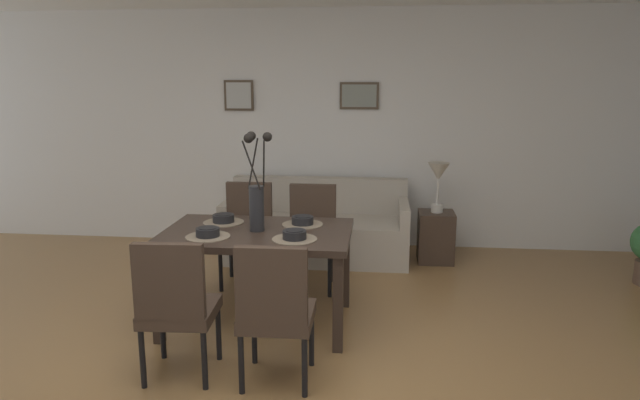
{
  "coord_description": "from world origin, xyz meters",
  "views": [
    {
      "loc": [
        0.67,
        -3.09,
        1.85
      ],
      "look_at": [
        0.24,
        1.03,
        0.97
      ],
      "focal_mm": 31.97,
      "sensor_mm": 36.0,
      "label": 1
    }
  ],
  "objects_px": {
    "side_table": "(436,237)",
    "framed_picture_center": "(359,96)",
    "dining_chair_near_right": "(247,228)",
    "dining_chair_far_right": "(311,231)",
    "centerpiece_vase": "(256,194)",
    "table_lamp": "(438,176)",
    "sofa": "(317,231)",
    "framed_picture_left": "(239,95)",
    "dining_table": "(257,242)",
    "dining_chair_near_left": "(176,303)",
    "bowl_near_left": "(208,232)",
    "dining_chair_far_left": "(275,307)",
    "bowl_near_right": "(223,218)",
    "bowl_far_right": "(303,220)",
    "bowl_far_left": "(295,234)"
  },
  "relations": [
    {
      "from": "dining_chair_near_right",
      "to": "framed_picture_center",
      "type": "xyz_separation_m",
      "value": [
        0.96,
        1.33,
        1.16
      ]
    },
    {
      "from": "dining_table",
      "to": "dining_chair_far_right",
      "type": "xyz_separation_m",
      "value": [
        0.31,
        0.86,
        -0.14
      ]
    },
    {
      "from": "bowl_far_left",
      "to": "dining_chair_far_right",
      "type": "bearing_deg",
      "value": 90.51
    },
    {
      "from": "table_lamp",
      "to": "framed_picture_center",
      "type": "distance_m",
      "value": 1.25
    },
    {
      "from": "dining_table",
      "to": "table_lamp",
      "type": "relative_size",
      "value": 2.75
    },
    {
      "from": "dining_table",
      "to": "dining_chair_far_right",
      "type": "distance_m",
      "value": 0.93
    },
    {
      "from": "framed_picture_center",
      "to": "bowl_near_right",
      "type": "bearing_deg",
      "value": -115.94
    },
    {
      "from": "bowl_far_right",
      "to": "framed_picture_center",
      "type": "height_order",
      "value": "framed_picture_center"
    },
    {
      "from": "bowl_far_right",
      "to": "table_lamp",
      "type": "bearing_deg",
      "value": 51.7
    },
    {
      "from": "side_table",
      "to": "framed_picture_center",
      "type": "height_order",
      "value": "framed_picture_center"
    },
    {
      "from": "sofa",
      "to": "framed_picture_left",
      "type": "height_order",
      "value": "framed_picture_left"
    },
    {
      "from": "side_table",
      "to": "dining_chair_near_right",
      "type": "bearing_deg",
      "value": -155.74
    },
    {
      "from": "centerpiece_vase",
      "to": "bowl_far_left",
      "type": "bearing_deg",
      "value": -33.81
    },
    {
      "from": "dining_chair_far_right",
      "to": "bowl_far_right",
      "type": "xyz_separation_m",
      "value": [
        0.01,
        -0.65,
        0.27
      ]
    },
    {
      "from": "bowl_far_right",
      "to": "framed_picture_center",
      "type": "distance_m",
      "value": 2.23
    },
    {
      "from": "dining_chair_far_left",
      "to": "framed_picture_center",
      "type": "xyz_separation_m",
      "value": [
        0.37,
        3.12,
        1.16
      ]
    },
    {
      "from": "centerpiece_vase",
      "to": "framed_picture_left",
      "type": "xyz_separation_m",
      "value": [
        -0.67,
        2.22,
        0.65
      ]
    },
    {
      "from": "bowl_near_right",
      "to": "framed_picture_left",
      "type": "bearing_deg",
      "value": 99.88
    },
    {
      "from": "centerpiece_vase",
      "to": "bowl_near_right",
      "type": "distance_m",
      "value": 0.45
    },
    {
      "from": "bowl_near_right",
      "to": "bowl_far_right",
      "type": "xyz_separation_m",
      "value": [
        0.63,
        0.0,
        0.0
      ]
    },
    {
      "from": "dining_chair_near_left",
      "to": "dining_chair_near_right",
      "type": "height_order",
      "value": "same"
    },
    {
      "from": "dining_chair_far_left",
      "to": "bowl_near_right",
      "type": "height_order",
      "value": "dining_chair_far_left"
    },
    {
      "from": "bowl_far_right",
      "to": "sofa",
      "type": "height_order",
      "value": "bowl_far_right"
    },
    {
      "from": "table_lamp",
      "to": "dining_chair_far_right",
      "type": "bearing_deg",
      "value": -144.77
    },
    {
      "from": "dining_chair_far_left",
      "to": "framed_picture_center",
      "type": "distance_m",
      "value": 3.35
    },
    {
      "from": "bowl_far_right",
      "to": "framed_picture_left",
      "type": "bearing_deg",
      "value": 115.94
    },
    {
      "from": "dining_chair_far_right",
      "to": "table_lamp",
      "type": "bearing_deg",
      "value": 35.23
    },
    {
      "from": "dining_chair_far_right",
      "to": "table_lamp",
      "type": "relative_size",
      "value": 1.8
    },
    {
      "from": "sofa",
      "to": "framed_picture_left",
      "type": "xyz_separation_m",
      "value": [
        -0.92,
        0.48,
        1.39
      ]
    },
    {
      "from": "table_lamp",
      "to": "framed_picture_center",
      "type": "xyz_separation_m",
      "value": [
        -0.83,
        0.52,
        0.78
      ]
    },
    {
      "from": "dining_chair_near_left",
      "to": "dining_table",
      "type": "bearing_deg",
      "value": 70.04
    },
    {
      "from": "side_table",
      "to": "table_lamp",
      "type": "xyz_separation_m",
      "value": [
        0.0,
        0.0,
        0.63
      ]
    },
    {
      "from": "bowl_far_left",
      "to": "framed_picture_center",
      "type": "relative_size",
      "value": 0.4
    },
    {
      "from": "dining_chair_far_right",
      "to": "side_table",
      "type": "xyz_separation_m",
      "value": [
        1.19,
        0.84,
        -0.25
      ]
    },
    {
      "from": "dining_chair_near_right",
      "to": "sofa",
      "type": "bearing_deg",
      "value": 57.03
    },
    {
      "from": "side_table",
      "to": "sofa",
      "type": "bearing_deg",
      "value": 178.04
    },
    {
      "from": "table_lamp",
      "to": "dining_table",
      "type": "bearing_deg",
      "value": -131.28
    },
    {
      "from": "dining_chair_near_right",
      "to": "centerpiece_vase",
      "type": "relative_size",
      "value": 1.25
    },
    {
      "from": "dining_chair_near_left",
      "to": "bowl_near_left",
      "type": "height_order",
      "value": "dining_chair_near_left"
    },
    {
      "from": "bowl_near_right",
      "to": "side_table",
      "type": "relative_size",
      "value": 0.33
    },
    {
      "from": "dining_chair_near_right",
      "to": "dining_chair_far_right",
      "type": "height_order",
      "value": "same"
    },
    {
      "from": "bowl_near_right",
      "to": "framed_picture_center",
      "type": "relative_size",
      "value": 0.4
    },
    {
      "from": "bowl_far_left",
      "to": "framed_picture_center",
      "type": "bearing_deg",
      "value": 81.79
    },
    {
      "from": "dining_table",
      "to": "side_table",
      "type": "distance_m",
      "value": 2.3
    },
    {
      "from": "centerpiece_vase",
      "to": "framed_picture_center",
      "type": "relative_size",
      "value": 1.74
    },
    {
      "from": "dining_chair_near_right",
      "to": "centerpiece_vase",
      "type": "bearing_deg",
      "value": -71.95
    },
    {
      "from": "dining_table",
      "to": "centerpiece_vase",
      "type": "bearing_deg",
      "value": 55.35
    },
    {
      "from": "centerpiece_vase",
      "to": "bowl_far_right",
      "type": "distance_m",
      "value": 0.45
    },
    {
      "from": "dining_chair_near_left",
      "to": "bowl_near_left",
      "type": "relative_size",
      "value": 5.41
    },
    {
      "from": "framed_picture_left",
      "to": "dining_chair_near_left",
      "type": "bearing_deg",
      "value": -83.65
    }
  ]
}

